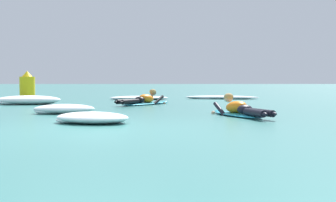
% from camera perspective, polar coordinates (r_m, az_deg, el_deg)
% --- Properties ---
extents(ground_plane, '(120.00, 120.00, 0.00)m').
position_cam_1_polar(ground_plane, '(17.54, -4.61, 0.01)').
color(ground_plane, '#387A75').
extents(surfer_near, '(1.17, 2.47, 0.54)m').
position_cam_1_polar(surfer_near, '(10.36, 8.44, -1.08)').
color(surfer_near, '#2DB2D1').
rests_on(surfer_near, ground).
extents(surfer_far, '(1.77, 2.37, 0.54)m').
position_cam_1_polar(surfer_far, '(14.81, -3.24, 0.05)').
color(surfer_far, '#2DB2D1').
rests_on(surfer_far, ground).
extents(whitewater_front, '(2.18, 1.20, 0.29)m').
position_cam_1_polar(whitewater_front, '(15.67, -16.95, 0.08)').
color(whitewater_front, white).
rests_on(whitewater_front, ground).
extents(whitewater_mid_left, '(1.64, 1.35, 0.21)m').
position_cam_1_polar(whitewater_mid_left, '(8.76, -9.45, -2.05)').
color(whitewater_mid_left, white).
rests_on(whitewater_mid_left, ground).
extents(whitewater_mid_right, '(2.34, 1.04, 0.15)m').
position_cam_1_polar(whitewater_mid_right, '(18.62, -3.79, 0.39)').
color(whitewater_mid_right, white).
rests_on(whitewater_mid_right, ground).
extents(whitewater_back, '(1.51, 0.95, 0.23)m').
position_cam_1_polar(whitewater_back, '(11.33, -12.80, -0.98)').
color(whitewater_back, white).
rests_on(whitewater_back, ground).
extents(whitewater_far_band, '(3.05, 1.24, 0.15)m').
position_cam_1_polar(whitewater_far_band, '(19.19, 6.30, 0.44)').
color(whitewater_far_band, white).
rests_on(whitewater_far_band, ground).
extents(channel_marker_buoy, '(0.66, 0.66, 1.16)m').
position_cam_1_polar(channel_marker_buoy, '(20.30, -17.06, 1.60)').
color(channel_marker_buoy, yellow).
rests_on(channel_marker_buoy, ground).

